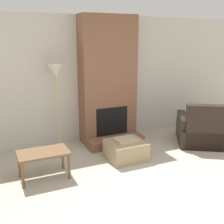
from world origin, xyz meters
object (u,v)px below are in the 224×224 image
object	(u,v)px
armchair	(201,131)
floor_lamp_left	(56,75)
side_table	(43,155)
ottoman	(126,150)

from	to	relation	value
armchair	floor_lamp_left	xyz separation A→B (m)	(-2.75, 0.94, 1.21)
floor_lamp_left	armchair	bearing A→B (deg)	-18.81
floor_lamp_left	side_table	bearing A→B (deg)	-115.71
ottoman	armchair	size ratio (longest dim) A/B	0.49
armchair	floor_lamp_left	world-z (taller)	floor_lamp_left
side_table	floor_lamp_left	bearing A→B (deg)	64.29
armchair	floor_lamp_left	distance (m)	3.15
armchair	side_table	size ratio (longest dim) A/B	1.73
ottoman	floor_lamp_left	size ratio (longest dim) A/B	0.39
armchair	floor_lamp_left	size ratio (longest dim) A/B	0.79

